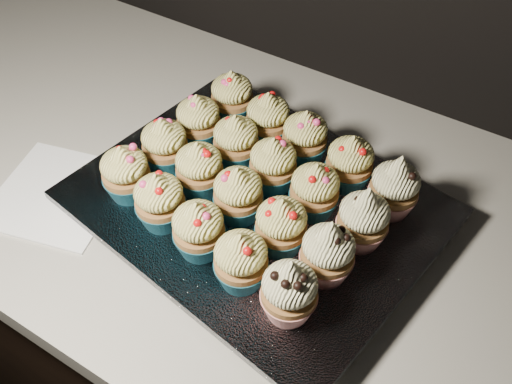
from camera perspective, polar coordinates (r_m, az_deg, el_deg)
cabinet at (r=1.17m, az=4.42°, el=-17.70°), size 2.40×0.60×0.86m
worktop at (r=0.79m, az=6.29°, el=-3.91°), size 2.44×0.64×0.04m
napkin at (r=0.84m, az=-19.18°, el=-0.19°), size 0.20×0.20×0.00m
baking_tray at (r=0.76m, az=-0.00°, el=-1.97°), size 0.46×0.38×0.02m
foil_lining at (r=0.75m, az=-0.00°, el=-1.13°), size 0.50×0.41×0.01m
cupcake_0 at (r=0.75m, az=-12.90°, el=1.87°), size 0.06×0.06×0.08m
cupcake_1 at (r=0.71m, az=-9.60°, el=-0.87°), size 0.06×0.06×0.08m
cupcake_2 at (r=0.67m, az=-5.76°, el=-3.71°), size 0.06×0.06×0.08m
cupcake_3 at (r=0.64m, az=-1.51°, el=-6.84°), size 0.06×0.06×0.08m
cupcake_4 at (r=0.62m, az=3.35°, el=-9.83°), size 0.06×0.06×0.10m
cupcake_5 at (r=0.77m, az=-9.10°, el=4.65°), size 0.06×0.06×0.08m
cupcake_6 at (r=0.74m, az=-5.68°, el=2.31°), size 0.06×0.06×0.08m
cupcake_7 at (r=0.70m, az=-1.80°, el=-0.23°), size 0.06×0.06×0.08m
cupcake_8 at (r=0.67m, az=2.53°, el=-3.38°), size 0.06×0.06×0.08m
cupcake_9 at (r=0.65m, az=7.18°, el=-6.01°), size 0.06×0.06×0.10m
cupcake_10 at (r=0.81m, az=-5.76°, el=7.08°), size 0.06×0.06×0.08m
cupcake_11 at (r=0.77m, az=-2.02°, el=5.08°), size 0.06×0.06×0.08m
cupcake_12 at (r=0.74m, az=1.71°, el=2.77°), size 0.06×0.06×0.08m
cupcake_13 at (r=0.71m, az=5.87°, el=0.16°), size 0.06×0.06×0.08m
cupcake_14 at (r=0.69m, az=10.68°, el=-2.66°), size 0.06×0.06×0.10m
cupcake_15 at (r=0.84m, az=-2.41°, el=9.48°), size 0.06×0.06×0.08m
cupcake_16 at (r=0.80m, az=1.20°, el=7.32°), size 0.06×0.06×0.08m
cupcake_17 at (r=0.78m, az=4.90°, el=5.47°), size 0.06×0.06×0.08m
cupcake_18 at (r=0.75m, az=9.35°, el=2.92°), size 0.06×0.06×0.08m
cupcake_19 at (r=0.73m, az=13.68°, el=0.46°), size 0.06×0.06×0.10m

